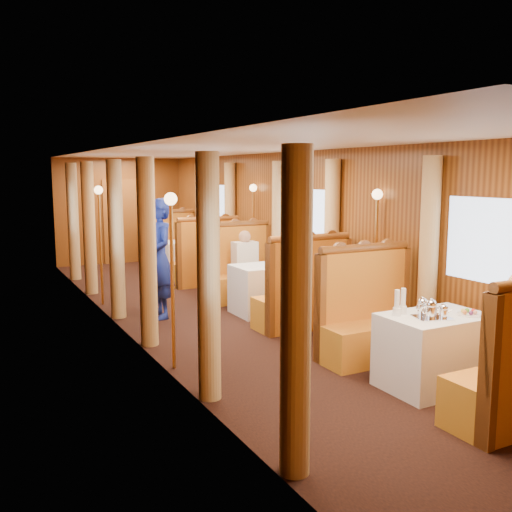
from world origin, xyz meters
TOP-DOWN VIEW (x-y plane):
  - floor at (0.00, 0.00)m, footprint 3.00×12.00m
  - ceiling at (0.00, 0.00)m, footprint 3.00×12.00m
  - wall_far at (0.00, 6.00)m, footprint 3.00×0.01m
  - wall_left at (-1.50, 0.00)m, footprint 0.01×12.00m
  - wall_right at (1.50, 0.00)m, footprint 0.01×12.00m
  - doorway_far at (0.00, 5.97)m, footprint 0.80×0.04m
  - table_near at (0.75, -3.50)m, footprint 1.05×0.72m
  - banquette_near_aft at (0.75, -2.49)m, footprint 1.30×0.55m
  - table_mid at (0.75, 0.00)m, footprint 1.05×0.72m
  - banquette_mid_fwd at (0.75, -1.01)m, footprint 1.30×0.55m
  - banquette_mid_aft at (0.75, 1.01)m, footprint 1.30×0.55m
  - table_far at (0.75, 3.50)m, footprint 1.05×0.72m
  - banquette_far_fwd at (0.75, 2.49)m, footprint 1.30×0.55m
  - banquette_far_aft at (0.75, 4.51)m, footprint 1.30×0.55m
  - tea_tray at (0.61, -3.58)m, footprint 0.40×0.35m
  - teapot_left at (0.59, -3.59)m, footprint 0.20×0.16m
  - teapot_right at (0.69, -3.65)m, footprint 0.17×0.15m
  - teapot_back at (0.62, -3.44)m, footprint 0.17×0.13m
  - fruit_plate at (1.03, -3.66)m, footprint 0.23×0.23m
  - cup_inboard at (0.37, -3.35)m, footprint 0.08×0.08m
  - cup_outboard at (0.47, -3.32)m, footprint 0.08×0.08m
  - rose_vase_mid at (0.76, -0.01)m, footprint 0.06×0.06m
  - rose_vase_far at (0.75, 3.51)m, footprint 0.06×0.06m
  - window_left_near at (-1.49, -3.50)m, footprint 0.01×1.20m
  - curtain_left_near_a at (-1.38, -4.28)m, footprint 0.22×0.22m
  - curtain_left_near_b at (-1.38, -2.72)m, footprint 0.22×0.22m
  - window_right_near at (1.49, -3.50)m, footprint 0.01×1.20m
  - curtain_right_near_b at (1.38, -2.72)m, footprint 0.22×0.22m
  - window_left_mid at (-1.49, 0.00)m, footprint 0.01×1.20m
  - curtain_left_mid_a at (-1.38, -0.78)m, footprint 0.22×0.22m
  - curtain_left_mid_b at (-1.38, 0.78)m, footprint 0.22×0.22m
  - window_right_mid at (1.49, 0.00)m, footprint 0.01×1.20m
  - curtain_right_mid_a at (1.38, -0.78)m, footprint 0.22×0.22m
  - curtain_right_mid_b at (1.38, 0.78)m, footprint 0.22×0.22m
  - window_left_far at (-1.49, 3.50)m, footprint 0.01×1.20m
  - curtain_left_far_a at (-1.38, 2.72)m, footprint 0.22×0.22m
  - curtain_left_far_b at (-1.38, 4.28)m, footprint 0.22×0.22m
  - window_right_far at (1.49, 3.50)m, footprint 0.01×1.20m
  - curtain_right_far_a at (1.38, 2.72)m, footprint 0.22×0.22m
  - curtain_right_far_b at (1.38, 4.28)m, footprint 0.22×0.22m
  - sconce_left_fore at (-1.40, -1.75)m, footprint 0.14×0.14m
  - sconce_right_fore at (1.40, -1.75)m, footprint 0.14×0.14m
  - sconce_left_aft at (-1.40, 1.75)m, footprint 0.14×0.14m
  - sconce_right_aft at (1.40, 1.75)m, footprint 0.14×0.14m
  - steward at (-0.82, 0.50)m, footprint 0.43×0.66m
  - passenger at (0.75, 0.77)m, footprint 0.40×0.44m

SIDE VIEW (x-z plane):
  - floor at x=0.00m, z-range -0.01..0.01m
  - table_near at x=0.75m, z-range 0.00..0.75m
  - table_mid at x=0.75m, z-range 0.00..0.75m
  - table_far at x=0.75m, z-range 0.00..0.75m
  - banquette_near_aft at x=0.75m, z-range -0.25..1.09m
  - banquette_mid_fwd at x=0.75m, z-range -0.25..1.09m
  - banquette_mid_aft at x=0.75m, z-range -0.25..1.09m
  - banquette_far_fwd at x=0.75m, z-range -0.25..1.09m
  - banquette_far_aft at x=0.75m, z-range -0.25..1.09m
  - passenger at x=0.75m, z-range 0.36..1.12m
  - tea_tray at x=0.61m, z-range 0.75..0.76m
  - fruit_plate at x=1.03m, z-range 0.74..0.80m
  - teapot_right at x=0.69m, z-range 0.75..0.86m
  - teapot_back at x=0.62m, z-range 0.75..0.88m
  - teapot_left at x=0.59m, z-range 0.75..0.90m
  - cup_inboard at x=0.37m, z-range 0.72..0.99m
  - cup_outboard at x=0.47m, z-range 0.72..0.99m
  - steward at x=-0.82m, z-range 0.00..1.79m
  - rose_vase_mid at x=0.76m, z-range 0.75..1.11m
  - rose_vase_far at x=0.75m, z-range 0.75..1.11m
  - doorway_far at x=0.00m, z-range 0.00..2.00m
  - curtain_left_near_a at x=-1.38m, z-range 0.00..2.35m
  - curtain_left_near_b at x=-1.38m, z-range 0.00..2.35m
  - curtain_right_near_b at x=1.38m, z-range 0.00..2.35m
  - curtain_left_mid_a at x=-1.38m, z-range 0.00..2.35m
  - curtain_left_mid_b at x=-1.38m, z-range 0.00..2.35m
  - curtain_right_mid_a at x=1.38m, z-range 0.00..2.35m
  - curtain_right_mid_b at x=1.38m, z-range 0.00..2.35m
  - curtain_left_far_a at x=-1.38m, z-range 0.00..2.35m
  - curtain_left_far_b at x=-1.38m, z-range 0.00..2.35m
  - curtain_right_far_a at x=1.38m, z-range 0.00..2.35m
  - curtain_right_far_b at x=1.38m, z-range 0.00..2.35m
  - wall_far at x=0.00m, z-range 0.00..2.50m
  - wall_left at x=-1.50m, z-range 0.00..2.50m
  - wall_right at x=1.50m, z-range 0.00..2.50m
  - sconce_left_fore at x=-1.40m, z-range 0.41..2.36m
  - sconce_right_fore at x=1.40m, z-range 0.41..2.36m
  - sconce_left_aft at x=-1.40m, z-range 0.41..2.36m
  - sconce_right_aft at x=1.40m, z-range 0.41..2.36m
  - window_left_near at x=-1.49m, z-range 1.00..1.90m
  - window_right_near at x=1.49m, z-range 1.00..1.90m
  - window_left_mid at x=-1.49m, z-range 1.00..1.90m
  - window_right_mid at x=1.49m, z-range 1.00..1.90m
  - window_left_far at x=-1.49m, z-range 1.00..1.90m
  - window_right_far at x=1.49m, z-range 1.00..1.90m
  - ceiling at x=0.00m, z-range 2.49..2.51m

